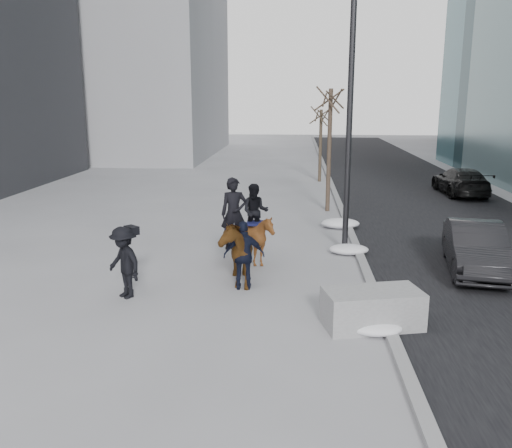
# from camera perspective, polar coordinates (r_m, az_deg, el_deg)

# --- Properties ---
(ground) EXTENTS (120.00, 120.00, 0.00)m
(ground) POSITION_cam_1_polar(r_m,az_deg,el_deg) (13.49, -0.38, -7.38)
(ground) COLOR gray
(ground) RESTS_ON ground
(road) EXTENTS (8.00, 90.00, 0.01)m
(road) POSITION_cam_1_polar(r_m,az_deg,el_deg) (23.84, 18.67, 1.01)
(road) COLOR black
(road) RESTS_ON ground
(curb) EXTENTS (0.25, 90.00, 0.12)m
(curb) POSITION_cam_1_polar(r_m,az_deg,el_deg) (23.15, 9.05, 1.34)
(curb) COLOR gray
(curb) RESTS_ON ground
(planter) EXTENTS (2.19, 1.45, 0.81)m
(planter) POSITION_cam_1_polar(r_m,az_deg,el_deg) (11.78, 12.14, -8.70)
(planter) COLOR gray
(planter) RESTS_ON ground
(car_near) EXTENTS (2.08, 4.28, 1.35)m
(car_near) POSITION_cam_1_polar(r_m,az_deg,el_deg) (16.21, 22.15, -2.33)
(car_near) COLOR black
(car_near) RESTS_ON ground
(car_far) EXTENTS (1.98, 4.69, 1.35)m
(car_far) POSITION_cam_1_polar(r_m,az_deg,el_deg) (28.94, 20.73, 4.24)
(car_far) COLOR black
(car_far) RESTS_ON ground
(tree_near) EXTENTS (1.20, 1.20, 5.67)m
(tree_near) POSITION_cam_1_polar(r_m,az_deg,el_deg) (23.04, 7.73, 8.31)
(tree_near) COLOR #35281F
(tree_near) RESTS_ON ground
(tree_far) EXTENTS (1.20, 1.20, 4.54)m
(tree_far) POSITION_cam_1_polar(r_m,az_deg,el_deg) (31.47, 6.80, 8.57)
(tree_far) COLOR #392A21
(tree_far) RESTS_ON ground
(mounted_left) EXTENTS (1.41, 2.28, 2.74)m
(mounted_left) POSITION_cam_1_polar(r_m,az_deg,el_deg) (14.08, -2.36, -2.14)
(mounted_left) COLOR #4C2E0F
(mounted_left) RESTS_ON ground
(mounted_right) EXTENTS (1.27, 1.42, 2.35)m
(mounted_right) POSITION_cam_1_polar(r_m,az_deg,el_deg) (15.56, -0.12, -0.94)
(mounted_right) COLOR #4B2B0F
(mounted_right) RESTS_ON ground
(feeder) EXTENTS (1.07, 0.91, 1.75)m
(feeder) POSITION_cam_1_polar(r_m,az_deg,el_deg) (13.58, -1.27, -3.33)
(feeder) COLOR black
(feeder) RESTS_ON ground
(camera_crew) EXTENTS (1.29, 1.23, 1.75)m
(camera_crew) POSITION_cam_1_polar(r_m,az_deg,el_deg) (13.39, -13.71, -3.92)
(camera_crew) COLOR black
(camera_crew) RESTS_ON ground
(lamppost) EXTENTS (0.25, 0.80, 9.09)m
(lamppost) POSITION_cam_1_polar(r_m,az_deg,el_deg) (16.76, 9.93, 13.86)
(lamppost) COLOR black
(lamppost) RESTS_ON ground
(snow_piles) EXTENTS (1.43, 10.10, 0.36)m
(snow_piles) POSITION_cam_1_polar(r_m,az_deg,el_deg) (17.43, 9.62, -2.23)
(snow_piles) COLOR silver
(snow_piles) RESTS_ON ground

